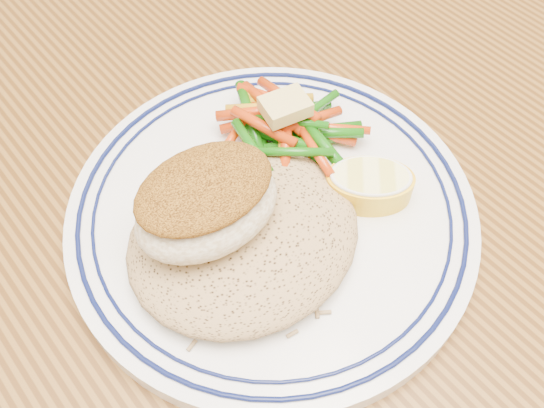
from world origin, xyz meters
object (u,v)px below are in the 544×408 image
Objects in this scene: plate at (272,213)px; vegetable_pile at (285,129)px; dining_table at (203,286)px; fish_fillet at (206,203)px; lemon_wedge at (369,184)px; rice_pilaf at (244,233)px.

plate is 2.35× the size of vegetable_pile.
dining_table is 16.62× the size of fish_fillet.
dining_table is 0.17m from lemon_wedge.
vegetable_pile is at bearing 32.97° from rice_pilaf.
plate is at bearing 149.65° from lemon_wedge.
rice_pilaf is 1.30× the size of vegetable_pile.
vegetable_pile is 1.53× the size of lemon_wedge.
plate is 1.81× the size of rice_pilaf.
rice_pilaf is (-0.03, -0.01, 0.02)m from plate.
vegetable_pile is (0.09, 0.03, -0.03)m from fish_fillet.
fish_fillet is (-0.04, 0.00, 0.05)m from plate.
rice_pilaf is at bearing -161.74° from plate.
lemon_wedge reaches higher than dining_table.
dining_table is 5.79× the size of plate.
fish_fillet reaches higher than dining_table.
plate is (0.04, -0.04, 0.11)m from dining_table.
vegetable_pile is 0.07m from lemon_wedge.
rice_pilaf reaches higher than dining_table.
dining_table is at bearing 143.54° from lemon_wedge.
lemon_wedge reaches higher than plate.
vegetable_pile is at bearing 21.09° from fish_fillet.
plate is at bearing 18.26° from rice_pilaf.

